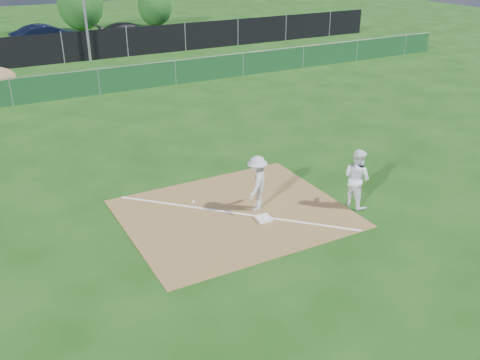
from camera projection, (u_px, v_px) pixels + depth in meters
name	position (u px, v px, depth m)	size (l,w,h in m)	color
ground	(133.00, 123.00, 22.16)	(90.00, 90.00, 0.00)	#143F0D
infield_dirt	(234.00, 213.00, 14.97)	(6.00, 5.00, 0.02)	brown
foul_line	(234.00, 213.00, 14.97)	(0.08, 7.00, 0.01)	white
green_fence	(99.00, 82.00, 25.89)	(44.00, 0.05, 1.20)	#0F3819
black_fence	(63.00, 48.00, 32.15)	(46.00, 0.04, 1.80)	black
parking_lot	(49.00, 49.00, 36.51)	(46.00, 9.00, 0.01)	black
first_base	(264.00, 218.00, 14.60)	(0.38, 0.38, 0.08)	white
play_at_first	(257.00, 183.00, 14.89)	(2.55, 1.14, 1.59)	silver
runner	(357.00, 178.00, 15.09)	(0.84, 0.65, 1.72)	white
car_mid	(47.00, 36.00, 36.62)	(1.65, 4.73, 1.56)	black
car_right	(130.00, 32.00, 38.45)	(1.94, 4.78, 1.39)	black
tree_mid	(80.00, 4.00, 41.99)	(3.53, 3.53, 4.19)	#382316
tree_right	(155.00, 6.00, 44.34)	(2.83, 2.83, 3.36)	#382316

